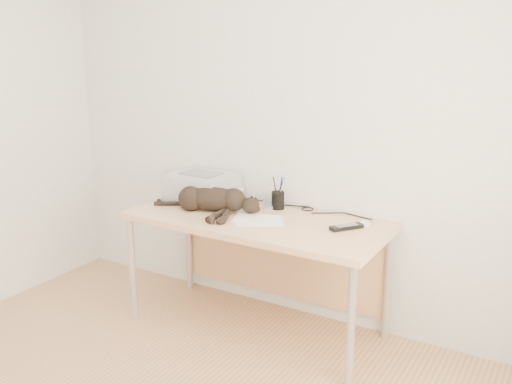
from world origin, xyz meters
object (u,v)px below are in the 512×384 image
Objects in this scene: pen_cup at (278,200)px; cat at (210,200)px; mug at (236,194)px; printer at (201,187)px; mouse at (365,221)px; desk at (263,234)px.

cat is at bearing -142.72° from pen_cup.
pen_cup is at bearing -0.09° from mug.
printer is 3.41× the size of mouse.
printer is 3.69× the size of mug.
mug is (-0.29, 0.15, 0.18)m from desk.
cat is at bearing -95.11° from mug.
mug is at bearing 153.00° from desk.
pen_cup is (0.53, 0.09, -0.03)m from printer.
desk is at bearing -99.47° from pen_cup.
cat is 6.01× the size of mouse.
cat reaches higher than mouse.
desk is 3.91× the size of printer.
mouse is at bearing -1.47° from mug.
pen_cup is at bearing 21.27° from cat.
mouse is at bearing -2.21° from pen_cup.
desk is 2.22× the size of cat.
cat is 0.43m from pen_cup.
mug is at bearing 68.87° from cat.
desk is 0.24m from pen_cup.
cat is 6.50× the size of mug.
mug is at bearing 179.91° from pen_cup.
pen_cup reaches higher than cat.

